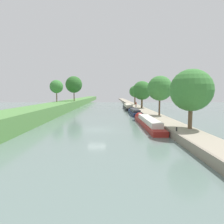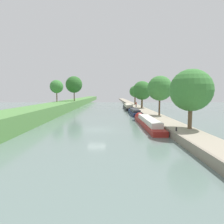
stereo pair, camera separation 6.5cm
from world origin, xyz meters
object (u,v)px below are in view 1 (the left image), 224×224
narrowboat_red (147,122)px  person_walking (136,104)px  narrowboat_navy (134,112)px  narrowboat_black (128,107)px  mooring_bollard_near (177,129)px  mooring_bollard_far (131,104)px

narrowboat_red → person_walking: (2.07, 28.74, 1.13)m
narrowboat_navy → narrowboat_black: bearing=90.6°
narrowboat_black → person_walking: (2.25, -3.16, 1.06)m
mooring_bollard_near → mooring_bollard_far: bearing=90.0°
narrowboat_navy → mooring_bollard_near: bearing=-86.3°
mooring_bollard_near → person_walking: bearing=89.3°
narrowboat_black → narrowboat_navy: bearing=-89.4°
mooring_bollard_near → mooring_bollard_far: same height
narrowboat_navy → person_walking: person_walking is taller
person_walking → mooring_bollard_far: size_ratio=3.69×
narrowboat_black → mooring_bollard_near: (1.81, -40.67, 0.41)m
narrowboat_navy → mooring_bollard_far: narrowboat_navy is taller
narrowboat_navy → narrowboat_red: bearing=-90.0°
narrowboat_black → mooring_bollard_near: bearing=-87.5°
narrowboat_navy → mooring_bollard_near: narrowboat_navy is taller
narrowboat_red → mooring_bollard_far: narrowboat_red is taller
narrowboat_black → mooring_bollard_far: (1.81, 6.91, 0.41)m
person_walking → mooring_bollard_far: 10.10m
narrowboat_navy → narrowboat_black: narrowboat_black is taller
person_walking → mooring_bollard_near: size_ratio=3.69×
person_walking → narrowboat_navy: bearing=-99.6°
narrowboat_black → person_walking: bearing=-54.6°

